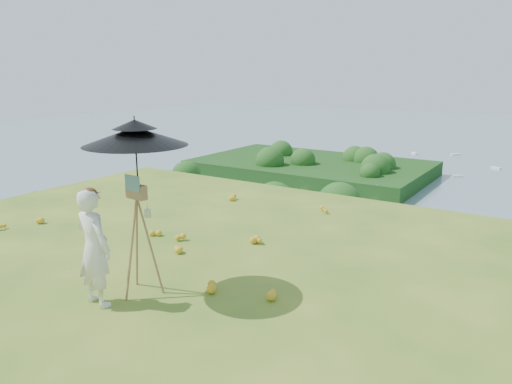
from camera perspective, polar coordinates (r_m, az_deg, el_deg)
The scene contains 9 objects.
ground at distance 6.74m, azimuth -12.49°, elevation -13.04°, with size 14.00×14.00×0.00m, color #3D6E1F.
peninsula at distance 180.70m, azimuth 6.36°, elevation 3.53°, with size 90.00×60.00×12.00m, color #15390F, non-canonical shape.
slope_trees at distance 43.31m, azimuth 24.59°, elevation -12.09°, with size 110.00×50.00×6.00m, color #1B4916, non-canonical shape.
moored_boats at distance 170.01m, azimuth 26.43°, elevation -0.11°, with size 140.00×140.00×0.70m, color white, non-canonical shape.
wildflowers at distance 6.87m, azimuth -11.01°, elevation -11.87°, with size 10.00×10.50×0.12m, color gold, non-canonical shape.
painter at distance 6.77m, azimuth -18.04°, elevation -6.09°, with size 0.57×0.37×1.57m, color white.
field_easel at distance 6.93m, azimuth -13.23°, elevation -4.82°, with size 0.64×0.64×1.67m, color olive, non-canonical shape.
sun_umbrella at distance 6.69m, azimuth -13.52°, elevation 3.96°, with size 1.36×1.36×1.06m, color black, non-canonical shape.
painter_cap at distance 6.56m, azimuth -18.52°, elevation 0.01°, with size 0.20×0.24×0.10m, color #DB7879, non-canonical shape.
Camera 1 is at (4.38, -4.15, 3.01)m, focal length 35.00 mm.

